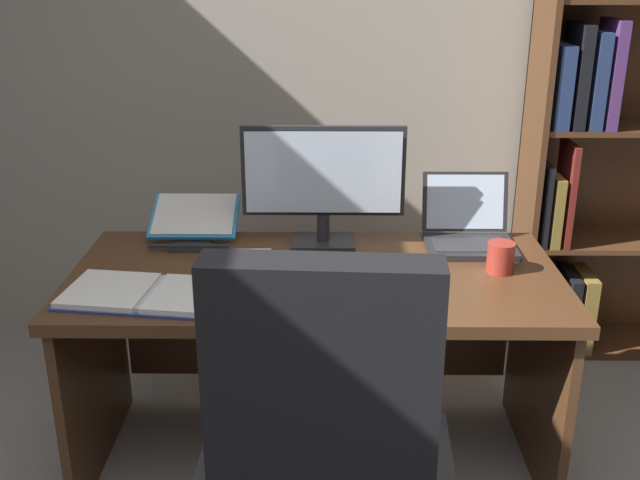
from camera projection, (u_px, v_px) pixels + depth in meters
wall_back at (365, 42)px, 3.17m from camera, size 4.61×0.12×2.63m
desk at (316, 316)px, 2.52m from camera, size 1.57×0.74×0.71m
bookshelf at (611, 131)px, 3.06m from camera, size 0.88×0.33×2.01m
monitor at (323, 185)px, 2.53m from camera, size 0.56×0.16×0.42m
laptop at (468, 231)px, 2.59m from camera, size 0.30×0.29×0.23m
keyboard at (322, 287)px, 2.24m from camera, size 0.42×0.15×0.02m
computer_mouse at (422, 285)px, 2.24m from camera, size 0.06×0.10×0.04m
reading_stand_with_book at (194, 220)px, 2.65m from camera, size 0.31×0.28×0.13m
open_binder at (151, 294)px, 2.20m from camera, size 0.55×0.33×0.02m
notepad at (248, 262)px, 2.45m from camera, size 0.16×0.22×0.01m
pen at (254, 259)px, 2.45m from camera, size 0.13×0.05×0.01m
coffee_mug at (501, 257)px, 2.37m from camera, size 0.09×0.09×0.10m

